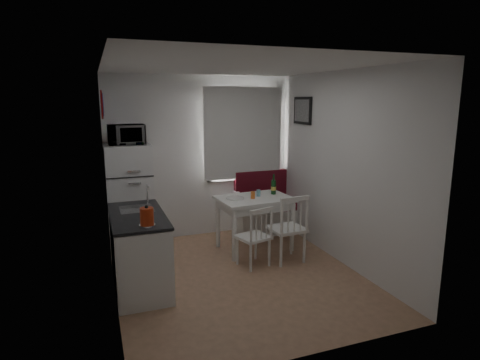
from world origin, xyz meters
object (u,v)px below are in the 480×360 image
(dining_table, at_px, (255,203))
(fridge, at_px, (130,198))
(kitchen_counter, at_px, (139,250))
(chair_left, at_px, (256,231))
(bench, at_px, (276,211))
(chair_right, at_px, (290,222))
(kettle, at_px, (147,217))
(wine_bottle, at_px, (274,184))
(microwave, at_px, (126,135))

(dining_table, height_order, fridge, fridge)
(fridge, bearing_deg, kitchen_counter, -90.90)
(chair_left, bearing_deg, dining_table, 53.34)
(bench, height_order, fridge, fridge)
(chair_right, distance_m, kettle, 2.07)
(kitchen_counter, bearing_deg, fridge, 89.10)
(kitchen_counter, bearing_deg, chair_right, -0.39)
(kitchen_counter, bearing_deg, wine_bottle, 19.67)
(fridge, xyz_separation_m, microwave, (0.00, -0.05, 0.94))
(bench, height_order, microwave, microwave)
(chair_right, relative_size, microwave, 1.02)
(bench, relative_size, chair_right, 2.79)
(dining_table, relative_size, chair_right, 2.17)
(microwave, relative_size, kettle, 2.22)
(dining_table, distance_m, chair_right, 0.72)
(chair_right, height_order, microwave, microwave)
(bench, xyz_separation_m, dining_table, (-0.68, -0.70, 0.37))
(chair_left, relative_size, fridge, 0.30)
(kettle, bearing_deg, chair_right, 14.89)
(kitchen_counter, xyz_separation_m, chair_right, (2.01, -0.01, 0.14))
(chair_right, bearing_deg, bench, 69.03)
(kitchen_counter, bearing_deg, bench, 29.03)
(chair_left, distance_m, kettle, 1.63)
(bench, height_order, kettle, kettle)
(chair_right, bearing_deg, kitchen_counter, 176.20)
(dining_table, distance_m, wine_bottle, 0.44)
(kitchen_counter, height_order, wine_bottle, kitchen_counter)
(kitchen_counter, distance_m, wine_bottle, 2.30)
(fridge, height_order, kettle, fridge)
(chair_right, relative_size, wine_bottle, 1.67)
(dining_table, xyz_separation_m, microwave, (-1.74, 0.54, 1.03))
(dining_table, relative_size, kettle, 4.89)
(kitchen_counter, height_order, chair_right, kitchen_counter)
(microwave, bearing_deg, chair_left, -38.69)
(kitchen_counter, xyz_separation_m, wine_bottle, (2.11, 0.76, 0.50))
(dining_table, height_order, microwave, microwave)
(fridge, bearing_deg, dining_table, -18.68)
(bench, relative_size, dining_table, 1.29)
(kettle, bearing_deg, dining_table, 34.81)
(bench, bearing_deg, microwave, -176.15)
(bench, distance_m, fridge, 2.47)
(chair_right, xyz_separation_m, microwave, (-1.99, 1.21, 1.14))
(kitchen_counter, bearing_deg, kettle, -84.72)
(chair_right, distance_m, fridge, 2.37)
(chair_left, xyz_separation_m, microwave, (-1.49, 1.20, 1.22))
(kettle, xyz_separation_m, wine_bottle, (2.06, 1.29, -0.06))
(chair_right, bearing_deg, chair_left, 175.14)
(kitchen_counter, xyz_separation_m, chair_left, (1.51, -0.00, 0.06))
(microwave, bearing_deg, kitchen_counter, -90.94)
(bench, distance_m, dining_table, 1.05)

